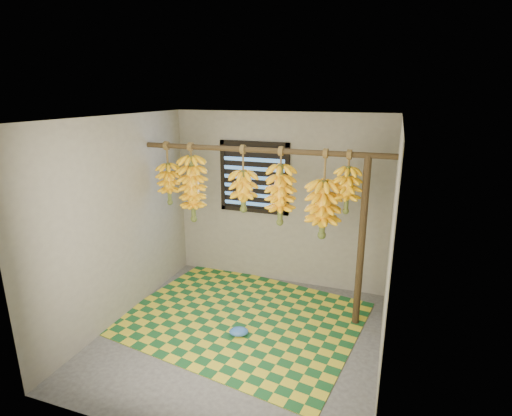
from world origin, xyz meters
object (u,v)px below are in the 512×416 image
at_px(banana_bunch_c, 243,191).
at_px(banana_bunch_e, 323,209).
at_px(banana_bunch_a, 169,183).
at_px(banana_bunch_f, 347,190).
at_px(plastic_bag, 239,332).
at_px(support_post, 361,244).
at_px(woven_mat, 241,317).
at_px(banana_bunch_d, 280,195).
at_px(banana_bunch_b, 193,189).

xyz_separation_m(banana_bunch_c, banana_bunch_e, (0.96, 0.00, -0.14)).
xyz_separation_m(banana_bunch_a, banana_bunch_f, (2.23, -0.00, 0.09)).
relative_size(plastic_bag, banana_bunch_c, 0.28).
height_order(support_post, banana_bunch_e, banana_bunch_e).
relative_size(woven_mat, plastic_bag, 12.33).
bearing_deg(banana_bunch_d, banana_bunch_a, 180.00).
bearing_deg(banana_bunch_b, woven_mat, -23.67).
height_order(support_post, plastic_bag, support_post).
xyz_separation_m(support_post, plastic_bag, (-1.21, -0.70, -0.94)).
height_order(plastic_bag, banana_bunch_b, banana_bunch_b).
relative_size(banana_bunch_d, banana_bunch_e, 0.90).
bearing_deg(woven_mat, banana_bunch_b, 156.33).
relative_size(banana_bunch_a, banana_bunch_c, 1.01).
relative_size(woven_mat, banana_bunch_f, 3.87).
xyz_separation_m(woven_mat, banana_bunch_b, (-0.77, 0.34, 1.47)).
bearing_deg(plastic_bag, banana_bunch_d, 69.80).
bearing_deg(banana_bunch_d, plastic_bag, -110.20).
bearing_deg(plastic_bag, woven_mat, 106.96).
relative_size(plastic_bag, banana_bunch_f, 0.31).
xyz_separation_m(plastic_bag, banana_bunch_b, (-0.88, 0.70, 1.42)).
bearing_deg(banana_bunch_c, banana_bunch_f, 0.00).
relative_size(support_post, banana_bunch_f, 2.85).
relative_size(banana_bunch_a, banana_bunch_f, 1.14).
bearing_deg(plastic_bag, banana_bunch_b, 141.43).
xyz_separation_m(plastic_bag, banana_bunch_f, (1.01, 0.70, 1.56)).
xyz_separation_m(plastic_bag, banana_bunch_c, (-0.20, 0.70, 1.45)).
bearing_deg(banana_bunch_e, banana_bunch_b, 180.00).
distance_m(banana_bunch_b, banana_bunch_d, 1.14).
height_order(banana_bunch_b, banana_bunch_e, same).
xyz_separation_m(banana_bunch_d, banana_bunch_e, (0.50, 0.00, -0.12)).
height_order(banana_bunch_a, banana_bunch_c, same).
bearing_deg(support_post, banana_bunch_c, -180.00).
distance_m(plastic_bag, banana_bunch_d, 1.62).
height_order(woven_mat, plastic_bag, plastic_bag).
distance_m(support_post, banana_bunch_e, 0.58).
xyz_separation_m(woven_mat, banana_bunch_e, (0.87, 0.34, 1.36)).
height_order(banana_bunch_b, banana_bunch_f, same).
relative_size(woven_mat, banana_bunch_b, 2.74).
xyz_separation_m(plastic_bag, banana_bunch_d, (0.26, 0.70, 1.44)).
bearing_deg(banana_bunch_e, banana_bunch_f, 0.00).
distance_m(woven_mat, plastic_bag, 0.39).
distance_m(banana_bunch_b, banana_bunch_f, 1.90).
distance_m(banana_bunch_c, banana_bunch_f, 1.22).
height_order(banana_bunch_b, banana_bunch_d, same).
distance_m(banana_bunch_c, banana_bunch_d, 0.46).
xyz_separation_m(banana_bunch_a, banana_bunch_b, (0.34, -0.00, -0.04)).
bearing_deg(banana_bunch_c, banana_bunch_a, 180.00).
bearing_deg(banana_bunch_a, banana_bunch_c, -0.00).
bearing_deg(woven_mat, plastic_bag, -73.04).
xyz_separation_m(support_post, banana_bunch_a, (-2.43, 0.00, 0.52)).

